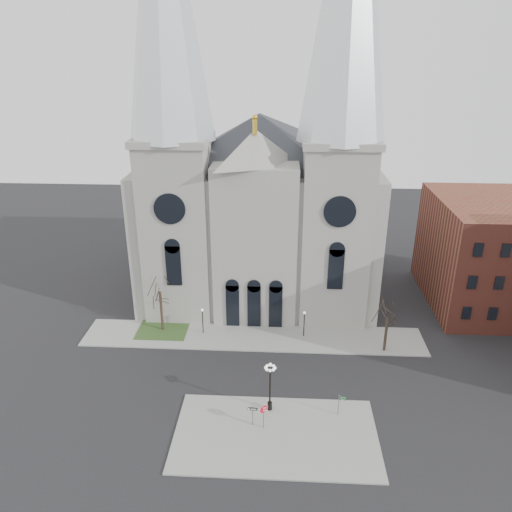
# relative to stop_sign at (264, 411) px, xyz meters

# --- Properties ---
(ground) EXTENTS (160.00, 160.00, 0.00)m
(ground) POSITION_rel_stop_sign_xyz_m (-1.88, 4.22, -1.95)
(ground) COLOR black
(ground) RESTS_ON ground
(sidewalk_near) EXTENTS (18.00, 10.00, 0.14)m
(sidewalk_near) POSITION_rel_stop_sign_xyz_m (1.12, -0.78, -1.88)
(sidewalk_near) COLOR gray
(sidewalk_near) RESTS_ON ground
(sidewalk_far) EXTENTS (40.00, 6.00, 0.14)m
(sidewalk_far) POSITION_rel_stop_sign_xyz_m (-1.88, 15.22, -1.88)
(sidewalk_far) COLOR gray
(sidewalk_far) RESTS_ON ground
(grass_patch) EXTENTS (6.00, 5.00, 0.18)m
(grass_patch) POSITION_rel_stop_sign_xyz_m (-12.88, 16.22, -1.86)
(grass_patch) COLOR #304E21
(grass_patch) RESTS_ON ground
(cathedral) EXTENTS (33.00, 26.66, 54.00)m
(cathedral) POSITION_rel_stop_sign_xyz_m (-1.88, 27.08, 16.53)
(cathedral) COLOR #98978E
(cathedral) RESTS_ON ground
(bg_building_brick) EXTENTS (14.00, 18.00, 14.00)m
(bg_building_brick) POSITION_rel_stop_sign_xyz_m (28.12, 26.22, 5.05)
(bg_building_brick) COLOR brown
(bg_building_brick) RESTS_ON ground
(tree_left) EXTENTS (3.20, 3.20, 7.50)m
(tree_left) POSITION_rel_stop_sign_xyz_m (-12.88, 16.22, 3.63)
(tree_left) COLOR black
(tree_left) RESTS_ON ground
(tree_right) EXTENTS (3.20, 3.20, 6.00)m
(tree_right) POSITION_rel_stop_sign_xyz_m (13.12, 13.22, 2.52)
(tree_right) COLOR black
(tree_right) RESTS_ON ground
(ped_lamp_left) EXTENTS (0.32, 0.32, 3.26)m
(ped_lamp_left) POSITION_rel_stop_sign_xyz_m (-7.88, 15.72, 0.38)
(ped_lamp_left) COLOR black
(ped_lamp_left) RESTS_ON sidewalk_far
(ped_lamp_right) EXTENTS (0.32, 0.32, 3.26)m
(ped_lamp_right) POSITION_rel_stop_sign_xyz_m (4.12, 15.72, 0.38)
(ped_lamp_right) COLOR black
(ped_lamp_right) RESTS_ON sidewalk_far
(stop_sign) EXTENTS (0.90, 0.25, 2.54)m
(stop_sign) POSITION_rel_stop_sign_xyz_m (0.00, 0.00, 0.00)
(stop_sign) COLOR slate
(stop_sign) RESTS_ON sidewalk_near
(globe_lamp) EXTENTS (1.13, 1.13, 5.21)m
(globe_lamp) POSITION_rel_stop_sign_xyz_m (0.49, 2.49, 1.46)
(globe_lamp) COLOR black
(globe_lamp) RESTS_ON sidewalk_near
(one_way_sign) EXTENTS (0.90, 0.09, 2.04)m
(one_way_sign) POSITION_rel_stop_sign_xyz_m (-1.00, 0.32, -0.42)
(one_way_sign) COLOR slate
(one_way_sign) RESTS_ON sidewalk_near
(street_name_sign) EXTENTS (0.68, 0.28, 2.23)m
(street_name_sign) POSITION_rel_stop_sign_xyz_m (6.95, 2.10, -0.49)
(street_name_sign) COLOR slate
(street_name_sign) RESTS_ON sidewalk_near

